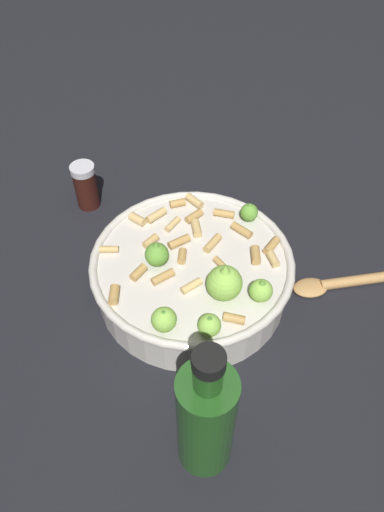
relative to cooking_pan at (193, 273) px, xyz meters
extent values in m
plane|color=black|center=(0.00, 0.00, -0.04)|extent=(2.40, 2.40, 0.00)
cylinder|color=beige|center=(0.00, 0.00, -0.01)|extent=(0.28, 0.28, 0.07)
torus|color=beige|center=(0.00, 0.00, 0.02)|extent=(0.29, 0.29, 0.01)
sphere|color=#8CC64C|center=(0.04, 0.10, 0.04)|extent=(0.03, 0.03, 0.03)
cone|color=#609E38|center=(0.04, 0.10, 0.06)|extent=(0.02, 0.02, 0.01)
sphere|color=#8CC64C|center=(0.04, 0.05, 0.05)|extent=(0.05, 0.05, 0.05)
cone|color=#8CC64C|center=(0.04, 0.05, 0.07)|extent=(0.02, 0.02, 0.02)
sphere|color=#609E38|center=(0.01, -0.05, 0.04)|extent=(0.03, 0.03, 0.03)
cone|color=#609E38|center=(0.01, -0.05, 0.06)|extent=(0.02, 0.02, 0.01)
sphere|color=#8CC64C|center=(0.11, 0.05, 0.04)|extent=(0.03, 0.03, 0.03)
cone|color=#4C8933|center=(0.11, 0.05, 0.05)|extent=(0.01, 0.01, 0.01)
sphere|color=#8CC64C|center=(0.11, -0.01, 0.04)|extent=(0.03, 0.03, 0.03)
cone|color=#4C8933|center=(0.11, -0.01, 0.06)|extent=(0.01, 0.01, 0.01)
sphere|color=#609E38|center=(-0.10, 0.06, 0.04)|extent=(0.03, 0.03, 0.03)
cone|color=#609E38|center=(-0.10, 0.06, 0.05)|extent=(0.01, 0.01, 0.01)
cylinder|color=tan|center=(-0.06, -0.05, 0.03)|extent=(0.03, 0.02, 0.01)
cylinder|color=tan|center=(0.05, 0.01, 0.03)|extent=(0.03, 0.03, 0.01)
cylinder|color=tan|center=(-0.10, 0.02, 0.03)|extent=(0.01, 0.03, 0.01)
cylinder|color=tan|center=(0.00, 0.04, 0.03)|extent=(0.02, 0.03, 0.01)
cylinder|color=tan|center=(-0.02, -0.07, 0.03)|extent=(0.03, 0.02, 0.01)
cylinder|color=tan|center=(-0.05, -0.10, 0.03)|extent=(0.02, 0.03, 0.01)
cylinder|color=tan|center=(-0.07, -0.08, 0.03)|extent=(0.03, 0.03, 0.01)
cylinder|color=tan|center=(0.08, 0.08, 0.03)|extent=(0.01, 0.03, 0.01)
cylinder|color=tan|center=(-0.04, 0.02, 0.03)|extent=(0.04, 0.02, 0.01)
cylinder|color=tan|center=(-0.03, 0.11, 0.03)|extent=(0.03, 0.02, 0.01)
cylinder|color=tan|center=(-0.05, 0.10, 0.03)|extent=(0.03, 0.02, 0.01)
cylinder|color=tan|center=(0.04, -0.03, 0.03)|extent=(0.03, 0.03, 0.01)
cylinder|color=tan|center=(0.00, -0.02, 0.03)|extent=(0.02, 0.02, 0.01)
cylinder|color=tan|center=(-0.11, -0.05, 0.03)|extent=(0.02, 0.03, 0.01)
cylinder|color=tan|center=(-0.07, 0.06, 0.03)|extent=(0.03, 0.04, 0.01)
cylinder|color=tan|center=(0.01, -0.12, 0.03)|extent=(0.02, 0.03, 0.01)
cylinder|color=tan|center=(-0.08, -0.02, 0.03)|extent=(0.03, 0.03, 0.01)
cylinder|color=tan|center=(-0.12, -0.03, 0.03)|extent=(0.03, 0.03, 0.01)
cylinder|color=tan|center=(0.04, -0.07, 0.03)|extent=(0.03, 0.02, 0.01)
cylinder|color=tan|center=(-0.03, -0.03, 0.03)|extent=(0.03, 0.03, 0.01)
cylinder|color=tan|center=(0.09, -0.08, 0.03)|extent=(0.03, 0.02, 0.01)
cylinder|color=tan|center=(-0.06, -0.01, 0.03)|extent=(0.03, 0.02, 0.01)
cylinder|color=tan|center=(-0.03, 0.08, 0.03)|extent=(0.03, 0.02, 0.01)
cylinder|color=#33140F|center=(-0.14, -0.22, -0.01)|extent=(0.04, 0.04, 0.07)
cylinder|color=silver|center=(-0.14, -0.22, 0.04)|extent=(0.04, 0.04, 0.01)
cylinder|color=#1E4C19|center=(0.23, 0.07, 0.04)|extent=(0.06, 0.06, 0.16)
cylinder|color=#1E4C19|center=(0.23, 0.07, 0.14)|extent=(0.03, 0.03, 0.04)
cylinder|color=black|center=(0.23, 0.07, 0.17)|extent=(0.03, 0.03, 0.02)
cylinder|color=#B2844C|center=(-0.09, 0.27, -0.03)|extent=(0.09, 0.18, 0.02)
ellipsoid|color=#B2844C|center=(-0.05, 0.17, -0.04)|extent=(0.05, 0.06, 0.01)
camera|label=1|loc=(0.43, 0.11, 0.54)|focal=34.33mm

